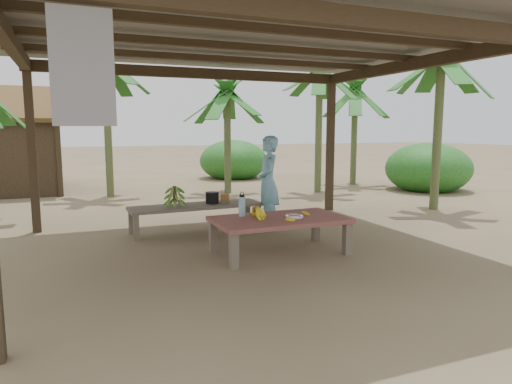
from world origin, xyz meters
name	(u,v)px	position (x,y,z in m)	size (l,w,h in m)	color
ground	(243,249)	(0.00, 0.00, 0.00)	(80.00, 80.00, 0.00)	brown
pavilion	(242,48)	(-0.01, -0.01, 2.78)	(6.60, 5.60, 2.95)	black
work_table	(280,222)	(0.39, -0.39, 0.43)	(1.81, 1.03, 0.50)	brown
bench	(196,208)	(-0.32, 1.36, 0.39)	(2.22, 0.70, 0.45)	brown
ripe_banana_bunch	(254,212)	(0.04, -0.34, 0.59)	(0.29, 0.25, 0.18)	yellow
plate	(294,216)	(0.57, -0.48, 0.52)	(0.24, 0.24, 0.04)	white
loose_banana_front	(290,220)	(0.40, -0.69, 0.52)	(0.04, 0.14, 0.04)	yellow
loose_banana_side	(306,213)	(0.81, -0.35, 0.52)	(0.04, 0.15, 0.04)	yellow
water_flask	(242,206)	(-0.05, -0.10, 0.64)	(0.09, 0.09, 0.34)	#449FD4
green_banana_stalk	(175,196)	(-0.68, 1.34, 0.62)	(0.31, 0.31, 0.35)	#598C2D
cooking_pot	(212,198)	(-0.04, 1.38, 0.54)	(0.22, 0.22, 0.19)	black
skewer_rack	(225,196)	(0.17, 1.33, 0.57)	(0.18, 0.08, 0.24)	#A57F47
woman	(268,183)	(0.87, 1.12, 0.79)	(0.58, 0.38, 1.59)	#67A4C3
banana_plant_ne	(320,80)	(3.93, 4.77, 2.97)	(1.80, 1.80, 3.47)	#596638
banana_plant_n	(227,102)	(1.62, 5.50, 2.40)	(1.80, 1.80, 2.88)	#596638
banana_plant_nw	(105,71)	(-1.34, 6.02, 3.10)	(1.80, 1.80, 3.60)	#596638
banana_plant_e	(441,69)	(4.89, 1.51, 2.91)	(1.80, 1.80, 3.41)	#596638
banana_plant_far	(355,99)	(5.79, 5.86, 2.58)	(1.80, 1.80, 3.07)	#596638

